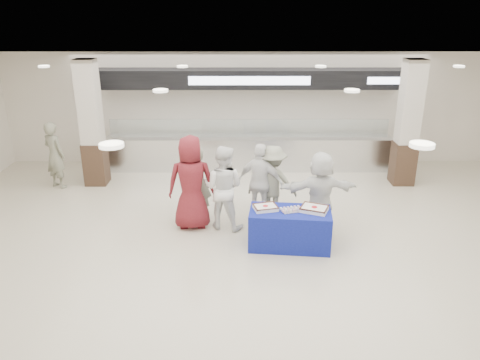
{
  "coord_description": "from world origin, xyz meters",
  "views": [
    {
      "loc": [
        -0.27,
        -7.33,
        4.45
      ],
      "look_at": [
        -0.25,
        1.6,
        1.07
      ],
      "focal_mm": 35.0,
      "sensor_mm": 36.0,
      "label": 1
    }
  ],
  "objects_px": {
    "sheet_cake_left": "(265,207)",
    "soldier_b": "(272,183)",
    "soldier_bg": "(55,155)",
    "civilian_maroon": "(191,183)",
    "cupcake_tray": "(291,209)",
    "soldier_a": "(198,183)",
    "sheet_cake_right": "(314,208)",
    "display_table": "(290,228)",
    "civilian_white": "(320,192)",
    "chef_short": "(260,183)",
    "chef_tall": "(223,187)"
  },
  "relations": [
    {
      "from": "civilian_white",
      "to": "soldier_b",
      "type": "bearing_deg",
      "value": -38.73
    },
    {
      "from": "display_table",
      "to": "sheet_cake_right",
      "type": "xyz_separation_m",
      "value": [
        0.45,
        -0.0,
        0.43
      ]
    },
    {
      "from": "civilian_maroon",
      "to": "soldier_a",
      "type": "distance_m",
      "value": 0.49
    },
    {
      "from": "chef_short",
      "to": "soldier_bg",
      "type": "distance_m",
      "value": 5.48
    },
    {
      "from": "soldier_a",
      "to": "soldier_bg",
      "type": "bearing_deg",
      "value": -17.91
    },
    {
      "from": "sheet_cake_left",
      "to": "civilian_maroon",
      "type": "bearing_deg",
      "value": 152.09
    },
    {
      "from": "sheet_cake_right",
      "to": "civilian_maroon",
      "type": "relative_size",
      "value": 0.3
    },
    {
      "from": "sheet_cake_right",
      "to": "sheet_cake_left",
      "type": "bearing_deg",
      "value": 175.58
    },
    {
      "from": "sheet_cake_right",
      "to": "cupcake_tray",
      "type": "distance_m",
      "value": 0.44
    },
    {
      "from": "chef_tall",
      "to": "sheet_cake_left",
      "type": "bearing_deg",
      "value": 154.85
    },
    {
      "from": "civilian_maroon",
      "to": "soldier_a",
      "type": "relative_size",
      "value": 1.21
    },
    {
      "from": "chef_short",
      "to": "civilian_white",
      "type": "height_order",
      "value": "chef_short"
    },
    {
      "from": "sheet_cake_left",
      "to": "soldier_b",
      "type": "xyz_separation_m",
      "value": [
        0.22,
        1.23,
        0.03
      ]
    },
    {
      "from": "sheet_cake_right",
      "to": "soldier_b",
      "type": "distance_m",
      "value": 1.48
    },
    {
      "from": "soldier_b",
      "to": "chef_short",
      "type": "bearing_deg",
      "value": 30.08
    },
    {
      "from": "sheet_cake_right",
      "to": "soldier_bg",
      "type": "bearing_deg",
      "value": 152.54
    },
    {
      "from": "cupcake_tray",
      "to": "soldier_a",
      "type": "relative_size",
      "value": 0.25
    },
    {
      "from": "sheet_cake_left",
      "to": "soldier_a",
      "type": "relative_size",
      "value": 0.31
    },
    {
      "from": "civilian_maroon",
      "to": "civilian_white",
      "type": "relative_size",
      "value": 1.16
    },
    {
      "from": "display_table",
      "to": "soldier_a",
      "type": "relative_size",
      "value": 0.94
    },
    {
      "from": "soldier_a",
      "to": "chef_short",
      "type": "bearing_deg",
      "value": -176.3
    },
    {
      "from": "display_table",
      "to": "civilian_maroon",
      "type": "relative_size",
      "value": 0.78
    },
    {
      "from": "soldier_a",
      "to": "civilian_white",
      "type": "distance_m",
      "value": 2.61
    },
    {
      "from": "soldier_bg",
      "to": "civilian_maroon",
      "type": "bearing_deg",
      "value": 177.19
    },
    {
      "from": "chef_short",
      "to": "soldier_b",
      "type": "relative_size",
      "value": 1.04
    },
    {
      "from": "chef_short",
      "to": "civilian_maroon",
      "type": "bearing_deg",
      "value": 34.44
    },
    {
      "from": "sheet_cake_left",
      "to": "soldier_b",
      "type": "height_order",
      "value": "soldier_b"
    },
    {
      "from": "cupcake_tray",
      "to": "civilian_white",
      "type": "xyz_separation_m",
      "value": [
        0.65,
        0.66,
        0.08
      ]
    },
    {
      "from": "civilian_maroon",
      "to": "soldier_bg",
      "type": "height_order",
      "value": "civilian_maroon"
    },
    {
      "from": "civilian_maroon",
      "to": "soldier_a",
      "type": "xyz_separation_m",
      "value": [
        0.09,
        0.45,
        -0.17
      ]
    },
    {
      "from": "soldier_a",
      "to": "soldier_b",
      "type": "xyz_separation_m",
      "value": [
        1.61,
        -0.01,
        0.0
      ]
    },
    {
      "from": "sheet_cake_right",
      "to": "civilian_white",
      "type": "relative_size",
      "value": 0.35
    },
    {
      "from": "cupcake_tray",
      "to": "chef_tall",
      "type": "xyz_separation_m",
      "value": [
        -1.32,
        0.84,
        0.11
      ]
    },
    {
      "from": "civilian_maroon",
      "to": "chef_tall",
      "type": "relative_size",
      "value": 1.11
    },
    {
      "from": "soldier_b",
      "to": "soldier_bg",
      "type": "xyz_separation_m",
      "value": [
        -5.38,
        1.87,
        0.03
      ]
    },
    {
      "from": "sheet_cake_left",
      "to": "chef_tall",
      "type": "height_order",
      "value": "chef_tall"
    },
    {
      "from": "chef_short",
      "to": "soldier_a",
      "type": "bearing_deg",
      "value": 16.38
    },
    {
      "from": "civilian_maroon",
      "to": "sheet_cake_right",
      "type": "bearing_deg",
      "value": 156.16
    },
    {
      "from": "soldier_a",
      "to": "soldier_b",
      "type": "distance_m",
      "value": 1.61
    },
    {
      "from": "display_table",
      "to": "soldier_b",
      "type": "bearing_deg",
      "value": 107.2
    },
    {
      "from": "sheet_cake_right",
      "to": "soldier_b",
      "type": "relative_size",
      "value": 0.36
    },
    {
      "from": "display_table",
      "to": "sheet_cake_right",
      "type": "bearing_deg",
      "value": 5.45
    },
    {
      "from": "display_table",
      "to": "soldier_a",
      "type": "height_order",
      "value": "soldier_a"
    },
    {
      "from": "chef_tall",
      "to": "chef_short",
      "type": "distance_m",
      "value": 0.86
    },
    {
      "from": "civilian_maroon",
      "to": "chef_short",
      "type": "height_order",
      "value": "civilian_maroon"
    },
    {
      "from": "chef_tall",
      "to": "soldier_bg",
      "type": "relative_size",
      "value": 1.04
    },
    {
      "from": "soldier_a",
      "to": "soldier_b",
      "type": "relative_size",
      "value": 1.0
    },
    {
      "from": "display_table",
      "to": "soldier_a",
      "type": "xyz_separation_m",
      "value": [
        -1.87,
        1.31,
        0.45
      ]
    },
    {
      "from": "cupcake_tray",
      "to": "soldier_a",
      "type": "xyz_separation_m",
      "value": [
        -1.88,
        1.3,
        0.04
      ]
    },
    {
      "from": "soldier_bg",
      "to": "civilian_white",
      "type": "bearing_deg",
      "value": -172.33
    }
  ]
}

